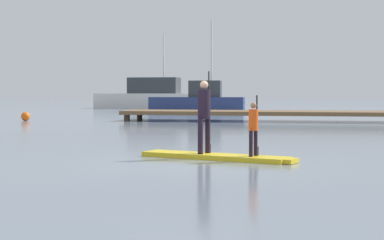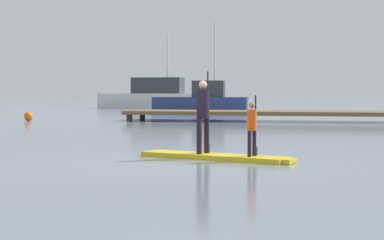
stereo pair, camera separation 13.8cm
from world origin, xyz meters
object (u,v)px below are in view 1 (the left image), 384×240
at_px(paddler_adult, 204,112).
at_px(fishing_boat_white_large, 149,96).
at_px(paddler_child_solo, 254,126).
at_px(paddleboard_near, 217,157).
at_px(mooring_buoy_mid, 26,116).
at_px(motor_boat_small_navy, 199,102).

xyz_separation_m(paddler_adult, fishing_boat_white_large, (-11.17, 37.93, 0.03)).
distance_m(paddler_child_solo, fishing_boat_white_large, 40.21).
distance_m(paddleboard_near, mooring_buoy_mid, 19.27).
xyz_separation_m(paddleboard_near, motor_boat_small_navy, (-5.65, 28.97, 0.69)).
distance_m(paddleboard_near, paddler_adult, 0.98).
distance_m(paddleboard_near, paddler_child_solo, 1.06).
relative_size(fishing_boat_white_large, motor_boat_small_navy, 1.36).
bearing_deg(paddler_child_solo, paddler_adult, 160.99).
relative_size(paddleboard_near, paddler_child_solo, 2.76).
bearing_deg(paddler_adult, fishing_boat_white_large, 106.40).
height_order(paddler_adult, motor_boat_small_navy, motor_boat_small_navy).
xyz_separation_m(fishing_boat_white_large, mooring_buoy_mid, (-0.19, -22.70, -0.79)).
distance_m(fishing_boat_white_large, mooring_buoy_mid, 22.71).
bearing_deg(paddler_child_solo, fishing_boat_white_large, 107.73).
bearing_deg(mooring_buoy_mid, fishing_boat_white_large, 89.53).
bearing_deg(mooring_buoy_mid, paddler_adult, -53.31).
height_order(paddleboard_near, mooring_buoy_mid, mooring_buoy_mid).
height_order(motor_boat_small_navy, mooring_buoy_mid, motor_boat_small_navy).
relative_size(paddler_child_solo, fishing_boat_white_large, 0.14).
relative_size(motor_boat_small_navy, mooring_buoy_mid, 14.76).
xyz_separation_m(paddler_adult, mooring_buoy_mid, (-11.35, 15.24, -0.76)).
xyz_separation_m(paddler_adult, motor_boat_small_navy, (-5.35, 28.85, -0.24)).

